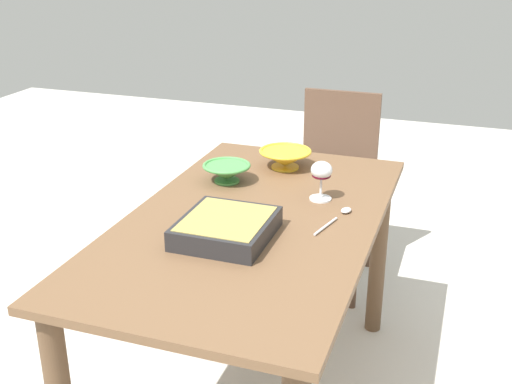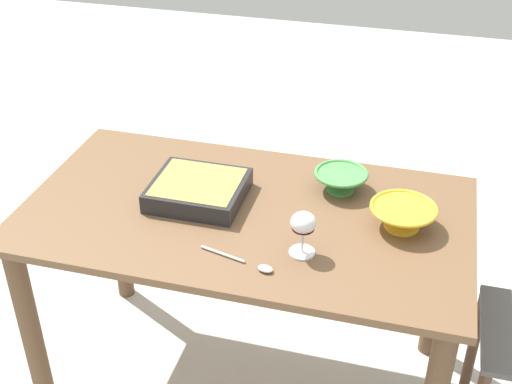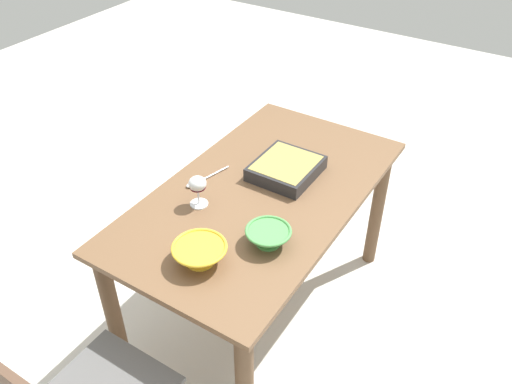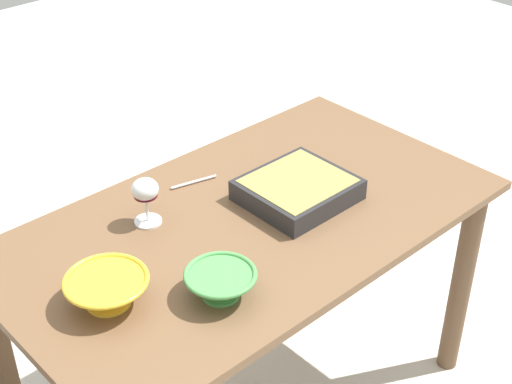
# 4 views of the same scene
# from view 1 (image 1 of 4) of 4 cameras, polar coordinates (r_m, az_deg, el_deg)

# --- Properties ---
(dining_table) EXTENTS (1.38, 0.77, 0.74)m
(dining_table) POSITION_cam_1_polar(r_m,az_deg,el_deg) (2.08, -0.25, -5.55)
(dining_table) COLOR brown
(dining_table) RESTS_ON ground_plane
(chair) EXTENTS (0.45, 0.38, 0.89)m
(chair) POSITION_cam_1_polar(r_m,az_deg,el_deg) (3.05, 6.88, 1.06)
(chair) COLOR #595959
(chair) RESTS_ON ground_plane
(wine_glass) EXTENTS (0.07, 0.07, 0.14)m
(wine_glass) POSITION_cam_1_polar(r_m,az_deg,el_deg) (2.13, 5.86, 1.65)
(wine_glass) COLOR white
(wine_glass) RESTS_ON dining_table
(casserole_dish) EXTENTS (0.29, 0.26, 0.06)m
(casserole_dish) POSITION_cam_1_polar(r_m,az_deg,el_deg) (1.88, -2.67, -3.11)
(casserole_dish) COLOR #262628
(casserole_dish) RESTS_ON dining_table
(mixing_bowl) EXTENTS (0.20, 0.20, 0.07)m
(mixing_bowl) POSITION_cam_1_polar(r_m,az_deg,el_deg) (2.44, 2.62, 3.08)
(mixing_bowl) COLOR yellow
(mixing_bowl) RESTS_ON dining_table
(small_bowl) EXTENTS (0.17, 0.17, 0.07)m
(small_bowl) POSITION_cam_1_polar(r_m,az_deg,el_deg) (2.30, -2.63, 1.83)
(small_bowl) COLOR #4C994C
(small_bowl) RESTS_ON dining_table
(serving_spoon) EXTENTS (0.23, 0.08, 0.01)m
(serving_spoon) POSITION_cam_1_polar(r_m,az_deg,el_deg) (2.04, 7.46, -2.09)
(serving_spoon) COLOR silver
(serving_spoon) RESTS_ON dining_table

